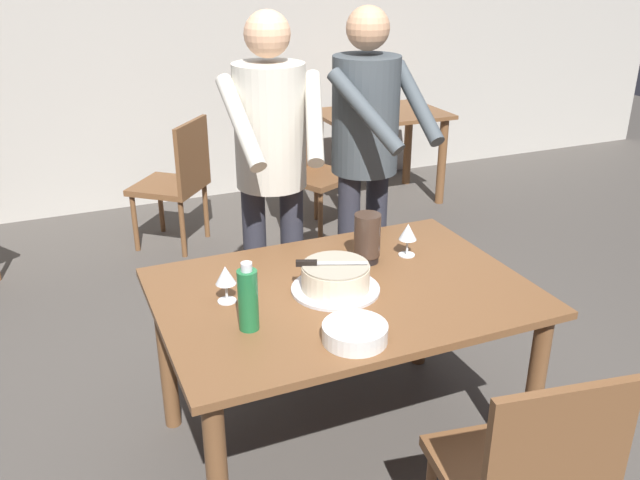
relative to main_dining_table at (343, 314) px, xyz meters
name	(u,v)px	position (x,y,z in m)	size (l,w,h in m)	color
ground_plane	(341,444)	(0.00, 0.00, -0.64)	(14.00, 14.00, 0.00)	#4C4742
back_wall	(161,33)	(0.00, 3.36, 0.71)	(10.00, 0.12, 2.70)	#BCB7AD
main_dining_table	(343,314)	(0.00, 0.00, 0.00)	(1.41, 0.99, 0.75)	brown
cake_on_platter	(335,278)	(-0.03, 0.00, 0.16)	(0.34, 0.34, 0.11)	silver
cake_knife	(317,263)	(-0.10, 0.03, 0.23)	(0.26, 0.12, 0.02)	silver
plate_stack	(355,333)	(-0.12, -0.35, 0.14)	(0.22, 0.22, 0.06)	white
wine_glass_near	(226,276)	(-0.44, 0.08, 0.21)	(0.08, 0.08, 0.14)	silver
wine_glass_far	(408,233)	(0.38, 0.17, 0.21)	(0.08, 0.08, 0.14)	silver
water_bottle	(248,299)	(-0.42, -0.14, 0.22)	(0.07, 0.07, 0.25)	#1E6B38
hurricane_lamp	(367,238)	(0.19, 0.19, 0.22)	(0.11, 0.11, 0.21)	black
person_cutting_cake	(271,159)	(-0.03, 0.70, 0.44)	(0.46, 0.57, 1.72)	#2D2D38
person_standing_beside	(366,146)	(0.46, 0.73, 0.44)	(0.46, 0.58, 1.72)	#2D2D38
chair_near_side	(526,476)	(0.21, -0.87, -0.15)	(0.50, 0.50, 0.90)	brown
background_table	(381,132)	(1.57, 2.66, -0.06)	(1.00, 0.70, 0.74)	brown
background_chair_0	(310,167)	(0.79, 2.27, -0.15)	(0.59, 0.59, 0.90)	brown
background_chair_2	(178,179)	(-0.15, 2.36, -0.15)	(0.62, 0.62, 0.90)	brown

